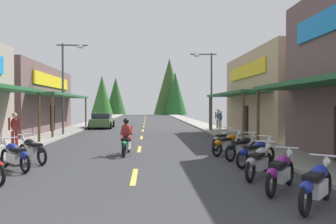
# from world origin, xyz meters

# --- Properties ---
(ground) EXTENTS (10.10, 91.94, 0.10)m
(ground) POSITION_xyz_m (0.00, 30.97, -0.05)
(ground) COLOR #38383A
(sidewalk_left) EXTENTS (2.10, 91.94, 0.12)m
(sidewalk_left) POSITION_xyz_m (-6.10, 30.97, 0.06)
(sidewalk_left) COLOR #9E9991
(sidewalk_left) RESTS_ON ground
(sidewalk_right) EXTENTS (2.10, 91.94, 0.12)m
(sidewalk_right) POSITION_xyz_m (6.10, 30.97, 0.06)
(sidewalk_right) COLOR #9E9991
(sidewalk_right) RESTS_ON ground
(centerline_dashes) EXTENTS (0.16, 68.78, 0.01)m
(centerline_dashes) POSITION_xyz_m (0.00, 35.59, 0.01)
(centerline_dashes) COLOR #E0C64C
(centerline_dashes) RESTS_ON ground
(storefront_right_far) EXTENTS (10.76, 11.51, 5.71)m
(storefront_right_far) POSITION_xyz_m (11.60, 20.97, 2.86)
(storefront_right_far) COLOR tan
(storefront_right_far) RESTS_ON ground
(streetlamp_left) EXTENTS (2.11, 0.30, 6.38)m
(streetlamp_left) POSITION_xyz_m (-5.14, 21.92, 4.14)
(streetlamp_left) COLOR #474C51
(streetlamp_left) RESTS_ON ground
(streetlamp_right) EXTENTS (2.11, 0.30, 6.26)m
(streetlamp_right) POSITION_xyz_m (5.13, 24.70, 4.07)
(streetlamp_right) COLOR #474C51
(streetlamp_right) RESTS_ON ground
(motorcycle_parked_right_0) EXTENTS (1.51, 1.66, 1.04)m
(motorcycle_parked_right_0) POSITION_xyz_m (3.85, 4.59, 0.49)
(motorcycle_parked_right_0) COLOR black
(motorcycle_parked_right_0) RESTS_ON ground
(motorcycle_parked_right_1) EXTENTS (1.39, 1.75, 1.04)m
(motorcycle_parked_right_1) POSITION_xyz_m (3.65, 5.98, 0.49)
(motorcycle_parked_right_1) COLOR black
(motorcycle_parked_right_1) RESTS_ON ground
(motorcycle_parked_right_2) EXTENTS (1.39, 1.76, 1.04)m
(motorcycle_parked_right_2) POSITION_xyz_m (3.64, 7.54, 0.49)
(motorcycle_parked_right_2) COLOR black
(motorcycle_parked_right_2) RESTS_ON ground
(motorcycle_parked_right_3) EXTENTS (1.79, 1.34, 1.04)m
(motorcycle_parked_right_3) POSITION_xyz_m (4.11, 9.36, 0.49)
(motorcycle_parked_right_3) COLOR black
(motorcycle_parked_right_3) RESTS_ON ground
(motorcycle_parked_right_4) EXTENTS (1.73, 1.42, 1.04)m
(motorcycle_parked_right_4) POSITION_xyz_m (4.07, 10.93, 0.49)
(motorcycle_parked_right_4) COLOR black
(motorcycle_parked_right_4) RESTS_ON ground
(motorcycle_parked_right_5) EXTENTS (1.71, 1.44, 1.04)m
(motorcycle_parked_right_5) POSITION_xyz_m (3.81, 12.17, 0.49)
(motorcycle_parked_right_5) COLOR black
(motorcycle_parked_right_5) RESTS_ON ground
(motorcycle_parked_right_6) EXTENTS (1.45, 1.71, 1.04)m
(motorcycle_parked_right_6) POSITION_xyz_m (4.00, 13.92, 0.49)
(motorcycle_parked_right_6) COLOR black
(motorcycle_parked_right_6) RESTS_ON ground
(motorcycle_parked_left_2) EXTENTS (1.55, 1.61, 1.04)m
(motorcycle_parked_left_2) POSITION_xyz_m (-3.91, 9.16, 0.49)
(motorcycle_parked_left_2) COLOR black
(motorcycle_parked_left_2) RESTS_ON ground
(motorcycle_parked_left_3) EXTENTS (1.56, 1.61, 1.04)m
(motorcycle_parked_left_3) POSITION_xyz_m (-3.82, 10.59, 0.49)
(motorcycle_parked_left_3) COLOR black
(motorcycle_parked_left_3) RESTS_ON ground
(rider_cruising_lead) EXTENTS (0.61, 2.14, 1.57)m
(rider_cruising_lead) POSITION_xyz_m (-0.51, 12.44, 0.66)
(rider_cruising_lead) COLOR black
(rider_cruising_lead) RESTS_ON ground
(pedestrian_by_shop) EXTENTS (0.56, 0.32, 1.77)m
(pedestrian_by_shop) POSITION_xyz_m (-5.97, 14.60, 1.03)
(pedestrian_by_shop) COLOR maroon
(pedestrian_by_shop) RESTS_ON ground
(pedestrian_browsing) EXTENTS (0.57, 0.30, 1.81)m
(pedestrian_browsing) POSITION_xyz_m (6.55, 27.32, 1.06)
(pedestrian_browsing) COLOR #3F593F
(pedestrian_browsing) RESTS_ON ground
(pedestrian_waiting) EXTENTS (0.38, 0.53, 1.68)m
(pedestrian_waiting) POSITION_xyz_m (6.65, 26.77, 0.98)
(pedestrian_waiting) COLOR #B2A599
(pedestrian_waiting) RESTS_ON ground
(parked_car_curbside) EXTENTS (2.09, 4.32, 1.40)m
(parked_car_curbside) POSITION_xyz_m (-3.85, 30.09, 0.69)
(parked_car_curbside) COLOR #4C723F
(parked_car_curbside) RESTS_ON ground
(treeline_backdrop) EXTENTS (22.23, 10.99, 13.54)m
(treeline_backdrop) POSITION_xyz_m (2.62, 79.25, 5.60)
(treeline_backdrop) COLOR #305023
(treeline_backdrop) RESTS_ON ground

